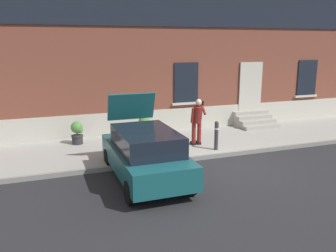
# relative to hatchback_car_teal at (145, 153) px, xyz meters

# --- Properties ---
(ground_plane) EXTENTS (80.00, 80.00, 0.00)m
(ground_plane) POSITION_rel_hatchback_car_teal_xyz_m (2.82, 0.16, -0.80)
(ground_plane) COLOR #232326
(sidewalk) EXTENTS (24.00, 3.60, 0.15)m
(sidewalk) POSITION_rel_hatchback_car_teal_xyz_m (2.82, 2.96, -0.72)
(sidewalk) COLOR #99968E
(sidewalk) RESTS_ON ground
(curb_edge) EXTENTS (24.00, 0.12, 0.15)m
(curb_edge) POSITION_rel_hatchback_car_teal_xyz_m (2.82, 1.10, -0.72)
(curb_edge) COLOR gray
(curb_edge) RESTS_ON ground
(building_facade) EXTENTS (24.00, 1.52, 7.50)m
(building_facade) POSITION_rel_hatchback_car_teal_xyz_m (2.83, 5.45, 2.93)
(building_facade) COLOR brown
(building_facade) RESTS_ON ground
(entrance_stoop) EXTENTS (1.76, 1.28, 0.64)m
(entrance_stoop) POSITION_rel_hatchback_car_teal_xyz_m (6.45, 4.28, -0.41)
(entrance_stoop) COLOR #9E998E
(entrance_stoop) RESTS_ON sidewalk
(hatchback_car_teal) EXTENTS (1.79, 4.07, 2.34)m
(hatchback_car_teal) POSITION_rel_hatchback_car_teal_xyz_m (0.00, 0.00, 0.00)
(hatchback_car_teal) COLOR #165156
(hatchback_car_teal) RESTS_ON ground
(bollard_near_person) EXTENTS (0.15, 0.15, 1.04)m
(bollard_near_person) POSITION_rel_hatchback_car_teal_xyz_m (3.06, 1.51, -0.09)
(bollard_near_person) COLOR #333338
(bollard_near_person) RESTS_ON sidewalk
(person_on_phone) EXTENTS (0.51, 0.51, 1.74)m
(person_on_phone) POSITION_rel_hatchback_car_teal_xyz_m (2.67, 2.29, 0.35)
(person_on_phone) COLOR maroon
(person_on_phone) RESTS_ON sidewalk
(planter_charcoal) EXTENTS (0.44, 0.44, 0.86)m
(planter_charcoal) POSITION_rel_hatchback_car_teal_xyz_m (-1.48, 3.97, -0.19)
(planter_charcoal) COLOR #2D2D30
(planter_charcoal) RESTS_ON sidewalk
(planter_cream) EXTENTS (0.44, 0.44, 0.86)m
(planter_cream) POSITION_rel_hatchback_car_teal_xyz_m (1.19, 4.14, -0.19)
(planter_cream) COLOR beige
(planter_cream) RESTS_ON sidewalk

